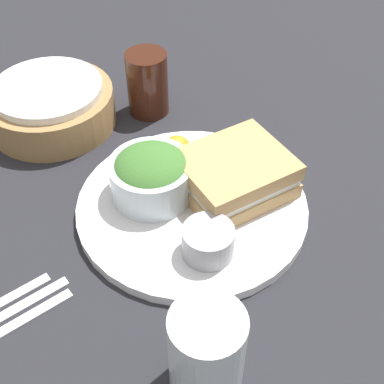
{
  "coord_description": "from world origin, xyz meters",
  "views": [
    {
      "loc": [
        -0.31,
        -0.38,
        0.52
      ],
      "look_at": [
        0.0,
        0.0,
        0.03
      ],
      "focal_mm": 50.0,
      "sensor_mm": 36.0,
      "label": 1
    }
  ],
  "objects_px": {
    "sandwich": "(234,174)",
    "salad_bowl": "(151,175)",
    "dressing_cup": "(208,242)",
    "bread_basket": "(50,105)",
    "water_glass": "(207,354)",
    "plate": "(192,207)",
    "drink_glass": "(147,83)"
  },
  "relations": [
    {
      "from": "sandwich",
      "to": "water_glass",
      "type": "bearing_deg",
      "value": -137.85
    },
    {
      "from": "plate",
      "to": "drink_glass",
      "type": "height_order",
      "value": "drink_glass"
    },
    {
      "from": "water_glass",
      "to": "dressing_cup",
      "type": "bearing_deg",
      "value": 49.25
    },
    {
      "from": "sandwich",
      "to": "dressing_cup",
      "type": "relative_size",
      "value": 2.41
    },
    {
      "from": "sandwich",
      "to": "salad_bowl",
      "type": "height_order",
      "value": "salad_bowl"
    },
    {
      "from": "dressing_cup",
      "to": "bread_basket",
      "type": "bearing_deg",
      "value": 92.08
    },
    {
      "from": "dressing_cup",
      "to": "salad_bowl",
      "type": "bearing_deg",
      "value": 86.66
    },
    {
      "from": "drink_glass",
      "to": "water_glass",
      "type": "distance_m",
      "value": 0.47
    },
    {
      "from": "salad_bowl",
      "to": "water_glass",
      "type": "bearing_deg",
      "value": -114.33
    },
    {
      "from": "plate",
      "to": "salad_bowl",
      "type": "distance_m",
      "value": 0.07
    },
    {
      "from": "sandwich",
      "to": "dressing_cup",
      "type": "xyz_separation_m",
      "value": [
        -0.1,
        -0.06,
        -0.01
      ]
    },
    {
      "from": "salad_bowl",
      "to": "drink_glass",
      "type": "relative_size",
      "value": 1.08
    },
    {
      "from": "salad_bowl",
      "to": "bread_basket",
      "type": "height_order",
      "value": "salad_bowl"
    },
    {
      "from": "dressing_cup",
      "to": "water_glass",
      "type": "relative_size",
      "value": 0.56
    },
    {
      "from": "salad_bowl",
      "to": "dressing_cup",
      "type": "xyz_separation_m",
      "value": [
        -0.01,
        -0.12,
        -0.01
      ]
    },
    {
      "from": "dressing_cup",
      "to": "drink_glass",
      "type": "relative_size",
      "value": 0.62
    },
    {
      "from": "bread_basket",
      "to": "water_glass",
      "type": "xyz_separation_m",
      "value": [
        -0.09,
        -0.48,
        0.02
      ]
    },
    {
      "from": "plate",
      "to": "sandwich",
      "type": "bearing_deg",
      "value": -14.02
    },
    {
      "from": "drink_glass",
      "to": "sandwich",
      "type": "bearing_deg",
      "value": -96.57
    },
    {
      "from": "salad_bowl",
      "to": "sandwich",
      "type": "bearing_deg",
      "value": -34.8
    },
    {
      "from": "sandwich",
      "to": "water_glass",
      "type": "xyz_separation_m",
      "value": [
        -0.2,
        -0.18,
        0.02
      ]
    },
    {
      "from": "plate",
      "to": "drink_glass",
      "type": "distance_m",
      "value": 0.24
    },
    {
      "from": "sandwich",
      "to": "drink_glass",
      "type": "height_order",
      "value": "drink_glass"
    },
    {
      "from": "plate",
      "to": "water_glass",
      "type": "relative_size",
      "value": 2.69
    },
    {
      "from": "water_glass",
      "to": "salad_bowl",
      "type": "bearing_deg",
      "value": 65.67
    },
    {
      "from": "drink_glass",
      "to": "water_glass",
      "type": "height_order",
      "value": "water_glass"
    },
    {
      "from": "dressing_cup",
      "to": "water_glass",
      "type": "bearing_deg",
      "value": -130.75
    },
    {
      "from": "sandwich",
      "to": "salad_bowl",
      "type": "distance_m",
      "value": 0.11
    },
    {
      "from": "salad_bowl",
      "to": "dressing_cup",
      "type": "distance_m",
      "value": 0.12
    },
    {
      "from": "sandwich",
      "to": "bread_basket",
      "type": "distance_m",
      "value": 0.32
    },
    {
      "from": "salad_bowl",
      "to": "bread_basket",
      "type": "xyz_separation_m",
      "value": [
        -0.02,
        0.24,
        -0.02
      ]
    },
    {
      "from": "dressing_cup",
      "to": "water_glass",
      "type": "distance_m",
      "value": 0.16
    }
  ]
}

